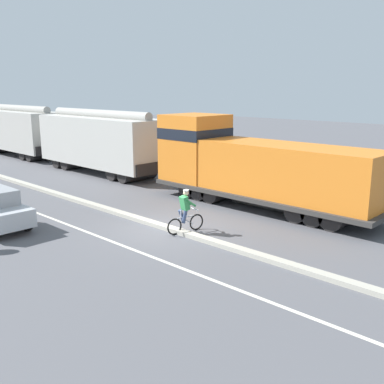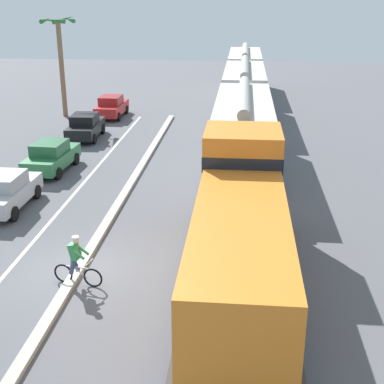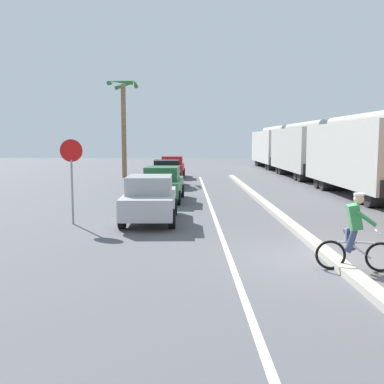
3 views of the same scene
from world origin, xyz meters
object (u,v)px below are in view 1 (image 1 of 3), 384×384
Objects in this scene: locomotive at (249,168)px; cyclist at (185,212)px; hopper_car_lead at (100,142)px; hopper_car_middle at (19,131)px.

cyclist is at bearing -171.34° from locomotive.
locomotive reaches higher than hopper_car_lead.
hopper_car_middle reaches higher than cyclist.
cyclist is at bearing -111.79° from hopper_car_lead.
hopper_car_lead and hopper_car_middle have the same top height.
hopper_car_lead is 14.00m from cyclist.
cyclist is (-5.17, -24.54, -1.26)m from hopper_car_middle.
locomotive is 1.10× the size of hopper_car_middle.
hopper_car_lead is 11.60m from hopper_car_middle.
locomotive reaches higher than hopper_car_middle.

